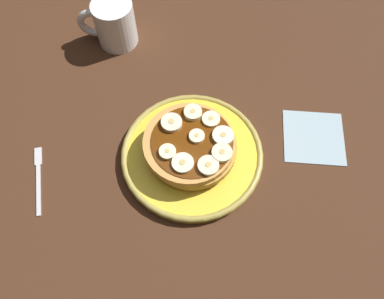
% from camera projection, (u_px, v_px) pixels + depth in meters
% --- Properties ---
extents(ground_plane, '(1.40, 1.40, 0.03)m').
position_uv_depth(ground_plane, '(192.00, 161.00, 0.71)').
color(ground_plane, '#422616').
extents(plate, '(0.25, 0.25, 0.02)m').
position_uv_depth(plate, '(192.00, 154.00, 0.68)').
color(plate, yellow).
rests_on(plate, ground_plane).
extents(pancake_stack, '(0.16, 0.15, 0.04)m').
position_uv_depth(pancake_stack, '(191.00, 149.00, 0.66)').
color(pancake_stack, '#A2612F').
rests_on(pancake_stack, plate).
extents(banana_slice_0, '(0.03, 0.03, 0.01)m').
position_uv_depth(banana_slice_0, '(197.00, 136.00, 0.64)').
color(banana_slice_0, '#FDECBB').
rests_on(banana_slice_0, pancake_stack).
extents(banana_slice_1, '(0.03, 0.03, 0.01)m').
position_uv_depth(banana_slice_1, '(167.00, 152.00, 0.63)').
color(banana_slice_1, '#FCF4BA').
rests_on(banana_slice_1, pancake_stack).
extents(banana_slice_2, '(0.04, 0.04, 0.01)m').
position_uv_depth(banana_slice_2, '(172.00, 123.00, 0.65)').
color(banana_slice_2, '#F9E6BB').
rests_on(banana_slice_2, pancake_stack).
extents(banana_slice_3, '(0.04, 0.04, 0.01)m').
position_uv_depth(banana_slice_3, '(183.00, 163.00, 0.62)').
color(banana_slice_3, '#F2F0BF').
rests_on(banana_slice_3, pancake_stack).
extents(banana_slice_4, '(0.03, 0.03, 0.01)m').
position_uv_depth(banana_slice_4, '(192.00, 113.00, 0.66)').
color(banana_slice_4, '#EEF0B8').
rests_on(banana_slice_4, pancake_stack).
extents(banana_slice_5, '(0.04, 0.04, 0.01)m').
position_uv_depth(banana_slice_5, '(223.00, 136.00, 0.64)').
color(banana_slice_5, '#F1F3C6').
rests_on(banana_slice_5, pancake_stack).
extents(banana_slice_6, '(0.03, 0.03, 0.01)m').
position_uv_depth(banana_slice_6, '(222.00, 153.00, 0.63)').
color(banana_slice_6, '#EDEAB5').
rests_on(banana_slice_6, pancake_stack).
extents(banana_slice_7, '(0.03, 0.03, 0.01)m').
position_uv_depth(banana_slice_7, '(208.00, 166.00, 0.62)').
color(banana_slice_7, beige).
rests_on(banana_slice_7, pancake_stack).
extents(banana_slice_8, '(0.03, 0.03, 0.01)m').
position_uv_depth(banana_slice_8, '(211.00, 119.00, 0.66)').
color(banana_slice_8, '#F4EEB9').
rests_on(banana_slice_8, pancake_stack).
extents(coffee_mug, '(0.12, 0.08, 0.09)m').
position_uv_depth(coffee_mug, '(113.00, 23.00, 0.78)').
color(coffee_mug, white).
rests_on(coffee_mug, ground_plane).
extents(napkin, '(0.12, 0.12, 0.00)m').
position_uv_depth(napkin, '(314.00, 137.00, 0.71)').
color(napkin, '#99B2BF').
rests_on(napkin, ground_plane).
extents(fork, '(0.04, 0.13, 0.01)m').
position_uv_depth(fork, '(38.00, 176.00, 0.67)').
color(fork, silver).
rests_on(fork, ground_plane).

